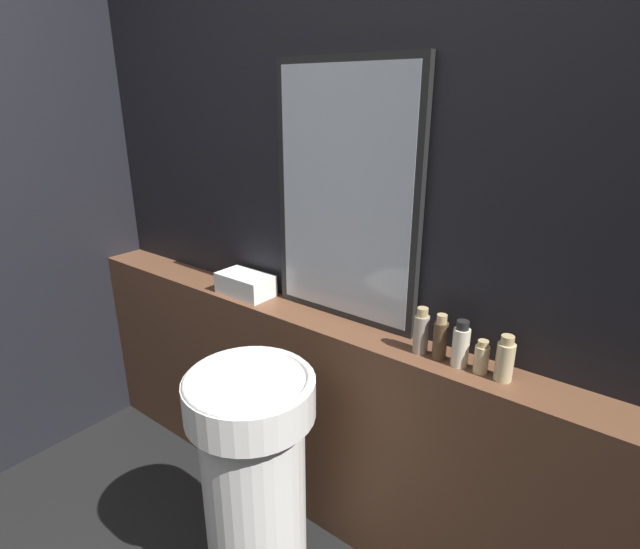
{
  "coord_description": "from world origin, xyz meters",
  "views": [
    {
      "loc": [
        1.06,
        0.26,
        1.68
      ],
      "look_at": [
        0.1,
        1.49,
        1.1
      ],
      "focal_mm": 28.0,
      "sensor_mm": 36.0,
      "label": 1
    }
  ],
  "objects_px": {
    "conditioner_bottle": "(440,339)",
    "body_wash_bottle": "(481,358)",
    "towel_stack": "(245,284)",
    "shampoo_bottle": "(421,332)",
    "lotion_bottle": "(461,345)",
    "mirror": "(345,196)",
    "pedestal_sink": "(255,485)",
    "hand_soap_bottle": "(505,360)"
  },
  "relations": [
    {
      "from": "towel_stack",
      "to": "hand_soap_bottle",
      "type": "relative_size",
      "value": 1.65
    },
    {
      "from": "towel_stack",
      "to": "conditioner_bottle",
      "type": "distance_m",
      "value": 0.87
    },
    {
      "from": "towel_stack",
      "to": "conditioner_bottle",
      "type": "height_order",
      "value": "conditioner_bottle"
    },
    {
      "from": "conditioner_bottle",
      "to": "lotion_bottle",
      "type": "xyz_separation_m",
      "value": [
        0.07,
        0.0,
        -0.0
      ]
    },
    {
      "from": "conditioner_bottle",
      "to": "mirror",
      "type": "bearing_deg",
      "value": 170.29
    },
    {
      "from": "towel_stack",
      "to": "body_wash_bottle",
      "type": "distance_m",
      "value": 1.0
    },
    {
      "from": "mirror",
      "to": "towel_stack",
      "type": "distance_m",
      "value": 0.61
    },
    {
      "from": "hand_soap_bottle",
      "to": "pedestal_sink",
      "type": "bearing_deg",
      "value": -144.05
    },
    {
      "from": "shampoo_bottle",
      "to": "lotion_bottle",
      "type": "xyz_separation_m",
      "value": [
        0.13,
        -0.0,
        -0.0
      ]
    },
    {
      "from": "conditioner_bottle",
      "to": "hand_soap_bottle",
      "type": "height_order",
      "value": "conditioner_bottle"
    },
    {
      "from": "mirror",
      "to": "body_wash_bottle",
      "type": "relative_size",
      "value": 8.6
    },
    {
      "from": "towel_stack",
      "to": "body_wash_bottle",
      "type": "height_order",
      "value": "body_wash_bottle"
    },
    {
      "from": "shampoo_bottle",
      "to": "conditioner_bottle",
      "type": "distance_m",
      "value": 0.07
    },
    {
      "from": "mirror",
      "to": "shampoo_bottle",
      "type": "relative_size",
      "value": 5.82
    },
    {
      "from": "shampoo_bottle",
      "to": "conditioner_bottle",
      "type": "relative_size",
      "value": 1.03
    },
    {
      "from": "shampoo_bottle",
      "to": "lotion_bottle",
      "type": "height_order",
      "value": "shampoo_bottle"
    },
    {
      "from": "mirror",
      "to": "body_wash_bottle",
      "type": "xyz_separation_m",
      "value": [
        0.56,
        -0.07,
        -0.4
      ]
    },
    {
      "from": "pedestal_sink",
      "to": "body_wash_bottle",
      "type": "xyz_separation_m",
      "value": [
        0.54,
        0.44,
        0.46
      ]
    },
    {
      "from": "lotion_bottle",
      "to": "body_wash_bottle",
      "type": "distance_m",
      "value": 0.07
    },
    {
      "from": "body_wash_bottle",
      "to": "hand_soap_bottle",
      "type": "xyz_separation_m",
      "value": [
        0.07,
        0.0,
        0.02
      ]
    },
    {
      "from": "towel_stack",
      "to": "shampoo_bottle",
      "type": "height_order",
      "value": "shampoo_bottle"
    },
    {
      "from": "pedestal_sink",
      "to": "mirror",
      "type": "xyz_separation_m",
      "value": [
        -0.02,
        0.51,
        0.87
      ]
    },
    {
      "from": "body_wash_bottle",
      "to": "conditioner_bottle",
      "type": "bearing_deg",
      "value": 180.0
    },
    {
      "from": "conditioner_bottle",
      "to": "body_wash_bottle",
      "type": "distance_m",
      "value": 0.14
    },
    {
      "from": "mirror",
      "to": "shampoo_bottle",
      "type": "bearing_deg",
      "value": -11.45
    },
    {
      "from": "shampoo_bottle",
      "to": "body_wash_bottle",
      "type": "relative_size",
      "value": 1.48
    },
    {
      "from": "towel_stack",
      "to": "hand_soap_bottle",
      "type": "distance_m",
      "value": 1.07
    },
    {
      "from": "mirror",
      "to": "conditioner_bottle",
      "type": "relative_size",
      "value": 6.0
    },
    {
      "from": "mirror",
      "to": "body_wash_bottle",
      "type": "height_order",
      "value": "mirror"
    },
    {
      "from": "lotion_bottle",
      "to": "hand_soap_bottle",
      "type": "xyz_separation_m",
      "value": [
        0.13,
        -0.0,
        -0.0
      ]
    },
    {
      "from": "pedestal_sink",
      "to": "hand_soap_bottle",
      "type": "bearing_deg",
      "value": 35.95
    },
    {
      "from": "body_wash_bottle",
      "to": "towel_stack",
      "type": "bearing_deg",
      "value": 180.0
    },
    {
      "from": "pedestal_sink",
      "to": "conditioner_bottle",
      "type": "xyz_separation_m",
      "value": [
        0.4,
        0.44,
        0.48
      ]
    },
    {
      "from": "lotion_bottle",
      "to": "body_wash_bottle",
      "type": "bearing_deg",
      "value": -0.0
    },
    {
      "from": "towel_stack",
      "to": "hand_soap_bottle",
      "type": "height_order",
      "value": "hand_soap_bottle"
    },
    {
      "from": "mirror",
      "to": "conditioner_bottle",
      "type": "bearing_deg",
      "value": -9.71
    },
    {
      "from": "pedestal_sink",
      "to": "shampoo_bottle",
      "type": "height_order",
      "value": "shampoo_bottle"
    },
    {
      "from": "mirror",
      "to": "hand_soap_bottle",
      "type": "relative_size",
      "value": 6.39
    },
    {
      "from": "mirror",
      "to": "conditioner_bottle",
      "type": "height_order",
      "value": "mirror"
    },
    {
      "from": "shampoo_bottle",
      "to": "lotion_bottle",
      "type": "distance_m",
      "value": 0.13
    },
    {
      "from": "towel_stack",
      "to": "shampoo_bottle",
      "type": "relative_size",
      "value": 1.5
    },
    {
      "from": "conditioner_bottle",
      "to": "lotion_bottle",
      "type": "height_order",
      "value": "conditioner_bottle"
    }
  ]
}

